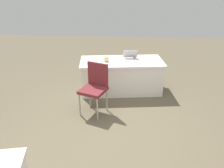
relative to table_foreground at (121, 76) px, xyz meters
The scene contains 6 objects.
ground_plane 1.75m from the table_foreground, 83.62° to the left, with size 14.40×14.40×0.00m, color brown.
table_foreground is the anchor object (origin of this frame).
chair_tucked_left 1.10m from the table_foreground, 63.59° to the left, with size 0.57×0.57×0.96m.
laptop_silver 0.45m from the table_foreground, 161.66° to the right, with size 0.34×0.31×0.21m.
yarn_ball 0.55m from the table_foreground, 12.21° to the left, with size 0.12×0.12×0.12m, color beige.
scissors_red 0.51m from the table_foreground, 148.52° to the right, with size 0.18×0.04×0.01m, color red.
Camera 1 is at (-0.28, 3.06, 2.36)m, focal length 36.11 mm.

